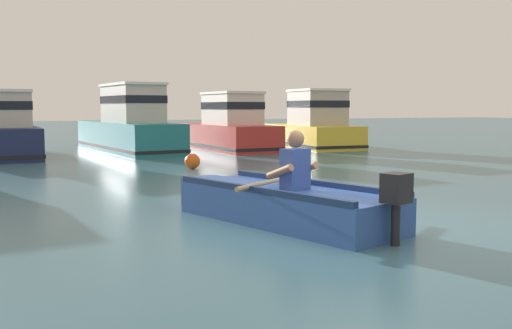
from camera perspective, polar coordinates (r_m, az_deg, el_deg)
ground_plane at (r=7.39m, az=11.02°, el=-5.95°), size 120.00×120.00×0.00m
rowboat_with_person at (r=7.46m, az=2.66°, el=-3.77°), size 2.04×3.65×1.19m
moored_boat_navy at (r=18.83m, az=-23.58°, el=2.95°), size 2.05×5.37×1.98m
moored_boat_teal at (r=19.81m, az=-12.43°, el=3.68°), size 2.61×6.63×2.25m
moored_boat_red at (r=20.18m, az=-2.77°, el=3.58°), size 2.22×5.31×2.00m
moored_boat_yellow at (r=21.36m, az=5.72°, el=3.77°), size 2.16×4.74×2.12m
mooring_buoy at (r=13.89m, az=-6.30°, el=0.31°), size 0.37×0.37×0.37m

